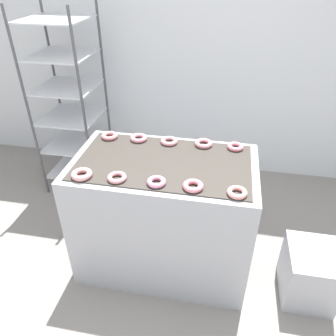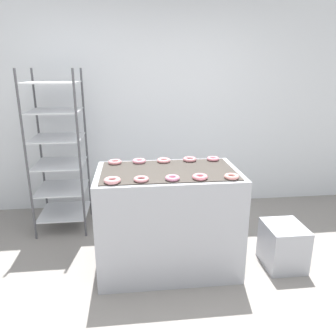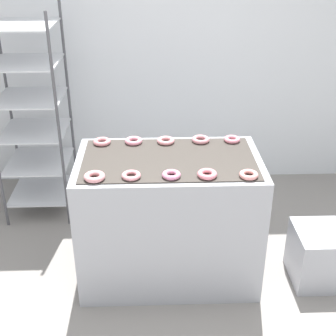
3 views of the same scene
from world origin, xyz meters
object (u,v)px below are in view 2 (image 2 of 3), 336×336
(donut_far_leftmost, at_px, (115,162))
(donut_near_leftmost, at_px, (112,180))
(baking_rack_cart, at_px, (59,151))
(glaze_bin, at_px, (283,245))
(donut_far_right, at_px, (190,159))
(donut_far_rightmost, at_px, (213,159))
(donut_far_left, at_px, (139,161))
(fryer_machine, at_px, (168,220))
(donut_near_center, at_px, (172,178))
(donut_near_rightmost, at_px, (232,176))
(donut_near_right, at_px, (200,177))
(donut_near_left, at_px, (141,179))
(donut_far_center, at_px, (164,160))

(donut_far_leftmost, bearing_deg, donut_near_leftmost, -89.83)
(baking_rack_cart, relative_size, glaze_bin, 4.36)
(glaze_bin, xyz_separation_m, donut_near_leftmost, (-1.53, -0.15, 0.75))
(donut_far_right, bearing_deg, donut_near_leftmost, -142.66)
(donut_far_right, xyz_separation_m, donut_far_rightmost, (0.22, -0.00, -0.00))
(donut_far_leftmost, bearing_deg, donut_far_left, 1.69)
(fryer_machine, xyz_separation_m, donut_near_center, (0.01, -0.26, 0.49))
(glaze_bin, bearing_deg, donut_near_rightmost, -165.42)
(donut_near_right, height_order, donut_far_right, donut_near_right)
(donut_far_left, relative_size, donut_far_right, 0.97)
(donut_near_left, relative_size, donut_far_left, 0.96)
(donut_near_center, relative_size, donut_far_leftmost, 0.95)
(donut_far_center, distance_m, donut_far_rightmost, 0.47)
(donut_far_left, distance_m, donut_far_center, 0.23)
(donut_far_right, bearing_deg, donut_near_right, -91.22)
(fryer_machine, relative_size, donut_far_left, 10.03)
(baking_rack_cart, height_order, donut_far_right, baking_rack_cart)
(donut_near_right, bearing_deg, baking_rack_cart, 138.23)
(donut_far_rightmost, bearing_deg, donut_far_right, 178.83)
(donut_near_left, relative_size, donut_near_rightmost, 1.01)
(baking_rack_cart, relative_size, donut_far_left, 14.43)
(donut_far_leftmost, relative_size, donut_far_left, 0.99)
(baking_rack_cart, bearing_deg, donut_near_right, -41.77)
(donut_near_center, bearing_deg, donut_far_right, 66.15)
(donut_near_left, relative_size, donut_far_leftmost, 0.97)
(baking_rack_cart, height_order, donut_far_rightmost, baking_rack_cart)
(donut_near_right, height_order, donut_far_rightmost, donut_near_right)
(donut_far_leftmost, distance_m, donut_far_center, 0.45)
(baking_rack_cart, relative_size, donut_near_rightmost, 15.23)
(donut_near_leftmost, xyz_separation_m, donut_near_center, (0.47, 0.01, -0.00))
(donut_near_leftmost, bearing_deg, donut_far_leftmost, 90.17)
(glaze_bin, height_order, donut_near_right, donut_near_right)
(donut_near_rightmost, xyz_separation_m, donut_far_rightmost, (-0.02, 0.53, 0.00))
(donut_far_left, distance_m, donut_far_right, 0.48)
(donut_near_leftmost, xyz_separation_m, donut_near_left, (0.22, 0.01, -0.00))
(donut_near_left, xyz_separation_m, donut_far_rightmost, (0.70, 0.52, 0.00))
(donut_near_leftmost, bearing_deg, donut_near_center, 1.25)
(glaze_bin, distance_m, donut_near_center, 1.30)
(donut_near_center, height_order, donut_far_leftmost, donut_far_leftmost)
(baking_rack_cart, distance_m, donut_far_rightmost, 1.71)
(donut_far_leftmost, distance_m, donut_far_right, 0.70)
(donut_far_center, bearing_deg, donut_far_right, 2.43)
(donut_far_right, bearing_deg, fryer_machine, -131.49)
(baking_rack_cart, relative_size, donut_far_leftmost, 14.60)
(donut_near_left, distance_m, donut_far_rightmost, 0.87)
(donut_far_leftmost, xyz_separation_m, donut_far_left, (0.22, 0.01, -0.00))
(donut_near_leftmost, distance_m, donut_near_right, 0.69)
(fryer_machine, distance_m, donut_near_left, 0.60)
(donut_near_left, height_order, donut_near_rightmost, same)
(donut_far_leftmost, relative_size, donut_far_right, 0.96)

